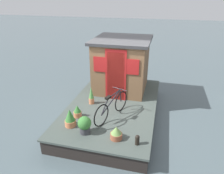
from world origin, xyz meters
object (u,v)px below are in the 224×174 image
at_px(bicycle, 112,107).
at_px(potted_plant_thyme, 116,133).
at_px(houseboat_cabin, 122,64).
at_px(potted_plant_ivy, 91,96).
at_px(mooring_bollard, 137,139).
at_px(potted_plant_fern, 70,118).
at_px(potted_plant_rosemary, 77,111).
at_px(potted_plant_lavender, 85,125).

bearing_deg(bicycle, potted_plant_thyme, -159.18).
relative_size(houseboat_cabin, potted_plant_ivy, 3.43).
bearing_deg(mooring_bollard, potted_plant_fern, 80.27).
bearing_deg(potted_plant_ivy, potted_plant_rosemary, 171.17).
distance_m(potted_plant_fern, potted_plant_rosemary, 0.51).
height_order(potted_plant_lavender, mooring_bollard, potted_plant_lavender).
height_order(houseboat_cabin, potted_plant_thyme, houseboat_cabin).
bearing_deg(potted_plant_ivy, potted_plant_lavender, -166.96).
bearing_deg(potted_plant_lavender, mooring_bollard, -95.13).
bearing_deg(bicycle, potted_plant_fern, 124.36).
bearing_deg(mooring_bollard, potted_plant_lavender, 84.87).
relative_size(potted_plant_rosemary, mooring_bollard, 1.41).
height_order(potted_plant_thyme, mooring_bollard, potted_plant_thyme).
height_order(houseboat_cabin, potted_plant_ivy, houseboat_cabin).
bearing_deg(potted_plant_lavender, potted_plant_ivy, 13.04).
xyz_separation_m(potted_plant_ivy, mooring_bollard, (-1.73, -1.81, -0.15)).
bearing_deg(potted_plant_thyme, potted_plant_lavender, 87.56).
relative_size(potted_plant_thyme, mooring_bollard, 1.32).
bearing_deg(potted_plant_thyme, potted_plant_rosemary, 61.74).
bearing_deg(mooring_bollard, bicycle, 41.51).
xyz_separation_m(bicycle, potted_plant_fern, (-0.71, 1.03, -0.12)).
height_order(potted_plant_lavender, potted_plant_thyme, potted_plant_lavender).
bearing_deg(potted_plant_rosemary, potted_plant_lavender, -144.34).
distance_m(potted_plant_ivy, potted_plant_fern, 1.40).
bearing_deg(potted_plant_fern, potted_plant_ivy, -5.94).
bearing_deg(potted_plant_ivy, potted_plant_thyme, -142.63).
xyz_separation_m(potted_plant_fern, mooring_bollard, (-0.34, -1.96, -0.11)).
height_order(houseboat_cabin, potted_plant_fern, houseboat_cabin).
bearing_deg(houseboat_cabin, mooring_bollard, -161.32).
distance_m(houseboat_cabin, potted_plant_fern, 3.10).
bearing_deg(potted_plant_lavender, potted_plant_fern, 68.23).
distance_m(houseboat_cabin, potted_plant_thyme, 3.27).
bearing_deg(mooring_bollard, potted_plant_rosemary, 66.73).
relative_size(potted_plant_lavender, potted_plant_fern, 0.92).
distance_m(potted_plant_ivy, mooring_bollard, 2.51).
bearing_deg(potted_plant_ivy, houseboat_cabin, -25.91).
xyz_separation_m(potted_plant_rosemary, mooring_bollard, (-0.84, -1.95, -0.03)).
xyz_separation_m(bicycle, potted_plant_lavender, (-0.91, 0.52, -0.12)).
bearing_deg(bicycle, potted_plant_rosemary, 101.22).
xyz_separation_m(bicycle, potted_plant_thyme, (-0.95, -0.36, -0.20)).
distance_m(houseboat_cabin, potted_plant_rosemary, 2.66).
bearing_deg(mooring_bollard, houseboat_cabin, 18.68).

